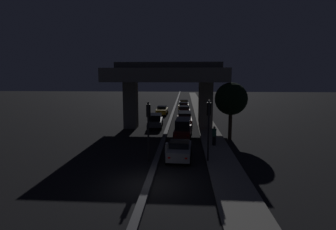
% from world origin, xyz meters
% --- Properties ---
extents(ground_plane, '(200.00, 200.00, 0.00)m').
position_xyz_m(ground_plane, '(0.00, 0.00, 0.00)').
color(ground_plane, black).
extents(median_divider, '(0.42, 126.00, 0.25)m').
position_xyz_m(median_divider, '(0.00, 35.00, 0.12)').
color(median_divider, '#4C4C51').
rests_on(median_divider, ground_plane).
extents(sidewalk_right, '(2.37, 126.00, 0.16)m').
position_xyz_m(sidewalk_right, '(4.97, 28.00, 0.08)').
color(sidewalk_right, gray).
rests_on(sidewalk_right, ground_plane).
extents(elevated_overpass, '(13.30, 12.26, 8.21)m').
position_xyz_m(elevated_overpass, '(0.00, 17.69, 6.17)').
color(elevated_overpass, slate).
rests_on(elevated_overpass, ground_plane).
extents(traffic_light_left_of_median, '(0.30, 0.49, 4.57)m').
position_xyz_m(traffic_light_left_of_median, '(-0.61, 4.62, 3.12)').
color(traffic_light_left_of_median, black).
rests_on(traffic_light_left_of_median, ground_plane).
extents(traffic_light_right_of_median, '(0.30, 0.49, 4.73)m').
position_xyz_m(traffic_light_right_of_median, '(3.88, 4.62, 3.23)').
color(traffic_light_right_of_median, black).
rests_on(traffic_light_right_of_median, ground_plane).
extents(street_lamp, '(2.81, 0.32, 7.41)m').
position_xyz_m(street_lamp, '(3.66, 22.40, 4.47)').
color(street_lamp, '#2D2D30').
rests_on(street_lamp, ground_plane).
extents(car_silver_lead, '(2.03, 4.08, 1.48)m').
position_xyz_m(car_silver_lead, '(1.73, 5.12, 0.78)').
color(car_silver_lead, gray).
rests_on(car_silver_lead, ground_plane).
extents(car_dark_red_second, '(2.04, 4.81, 1.91)m').
position_xyz_m(car_dark_red_second, '(1.92, 13.20, 0.99)').
color(car_dark_red_second, '#591414').
rests_on(car_dark_red_second, ground_plane).
extents(car_dark_red_third, '(2.09, 4.66, 1.73)m').
position_xyz_m(car_dark_red_third, '(2.06, 20.27, 0.92)').
color(car_dark_red_third, '#591414').
rests_on(car_dark_red_third, ground_plane).
extents(car_dark_red_fourth, '(2.04, 4.12, 1.75)m').
position_xyz_m(car_dark_red_fourth, '(2.04, 27.49, 0.90)').
color(car_dark_red_fourth, '#591414').
rests_on(car_dark_red_fourth, ground_plane).
extents(car_taxi_yellow_fifth, '(2.11, 4.30, 1.57)m').
position_xyz_m(car_taxi_yellow_fifth, '(1.88, 35.62, 0.81)').
color(car_taxi_yellow_fifth, gold).
rests_on(car_taxi_yellow_fifth, ground_plane).
extents(car_dark_blue_sixth, '(2.17, 4.36, 1.40)m').
position_xyz_m(car_dark_blue_sixth, '(1.86, 42.95, 0.70)').
color(car_dark_blue_sixth, '#141938').
rests_on(car_dark_blue_sixth, ground_plane).
extents(car_grey_lead_oncoming, '(2.00, 4.61, 1.70)m').
position_xyz_m(car_grey_lead_oncoming, '(-1.66, 18.21, 0.89)').
color(car_grey_lead_oncoming, '#515459').
rests_on(car_grey_lead_oncoming, ground_plane).
extents(car_taxi_yellow_second_oncoming, '(1.95, 4.00, 1.52)m').
position_xyz_m(car_taxi_yellow_second_oncoming, '(-1.76, 29.20, 0.77)').
color(car_taxi_yellow_second_oncoming, gold).
rests_on(car_taxi_yellow_second_oncoming, ground_plane).
extents(motorcycle_blue_filtering_near, '(0.32, 1.67, 1.48)m').
position_xyz_m(motorcycle_blue_filtering_near, '(0.79, 4.69, 0.64)').
color(motorcycle_blue_filtering_near, black).
rests_on(motorcycle_blue_filtering_near, ground_plane).
extents(pedestrian_on_sidewalk, '(0.38, 0.38, 1.78)m').
position_xyz_m(pedestrian_on_sidewalk, '(4.83, 9.07, 1.04)').
color(pedestrian_on_sidewalk, black).
rests_on(pedestrian_on_sidewalk, sidewalk_right).
extents(roadside_tree_kerbside_near, '(3.29, 3.29, 5.86)m').
position_xyz_m(roadside_tree_kerbside_near, '(6.76, 12.08, 4.18)').
color(roadside_tree_kerbside_near, '#38281C').
rests_on(roadside_tree_kerbside_near, ground_plane).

